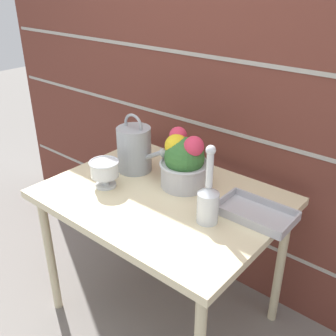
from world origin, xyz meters
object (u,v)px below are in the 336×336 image
glass_decanter (208,199)px  wire_tray (256,214)px  watering_can (135,149)px  flower_planter (184,162)px  crystal_pedestal_bowl (105,170)px

glass_decanter → wire_tray: glass_decanter is taller
watering_can → flower_planter: size_ratio=1.16×
wire_tray → flower_planter: bearing=177.9°
watering_can → crystal_pedestal_bowl: 0.22m
watering_can → glass_decanter: size_ratio=0.93×
watering_can → crystal_pedestal_bowl: watering_can is taller
watering_can → crystal_pedestal_bowl: bearing=-87.2°
crystal_pedestal_bowl → glass_decanter: (0.54, 0.07, 0.02)m
flower_planter → wire_tray: 0.41m
flower_planter → wire_tray: (0.39, -0.01, -0.12)m
crystal_pedestal_bowl → glass_decanter: bearing=7.2°
crystal_pedestal_bowl → flower_planter: bearing=41.2°
crystal_pedestal_bowl → flower_planter: (0.28, 0.24, 0.04)m
crystal_pedestal_bowl → wire_tray: bearing=18.8°
watering_can → glass_decanter: (0.55, -0.15, -0.01)m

